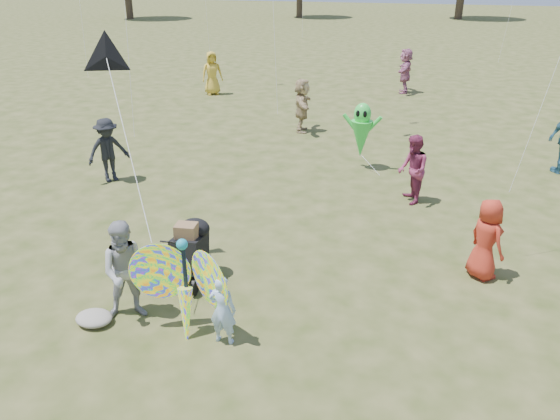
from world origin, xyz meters
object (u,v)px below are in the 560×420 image
Objects in this scene: crowd_e at (413,170)px; crowd_j at (405,71)px; crowd_b at (108,150)px; crowd_g at (212,73)px; jogging_stroller at (190,248)px; child_girl at (223,310)px; crowd_a at (486,239)px; alien_kite at (361,132)px; adult_man at (127,271)px; crowd_d at (302,105)px; butterfly_kite at (185,288)px.

crowd_j is (-1.36, 11.92, 0.13)m from crowd_e.
crowd_e is at bearing -45.76° from crowd_b.
jogging_stroller is (5.71, -13.72, -0.26)m from crowd_g.
crowd_g reaches higher than jogging_stroller.
child_girl is 0.98× the size of jogging_stroller.
crowd_j is at bearing -29.30° from crowd_a.
crowd_a is 15.13m from crowd_j.
crowd_a is 0.90× the size of crowd_b.
crowd_a is 0.82× the size of alien_kite.
crowd_g is (-5.30, 14.95, 0.08)m from adult_man.
crowd_e is at bearing 46.25° from jogging_stroller.
crowd_e reaches higher than crowd_a.
crowd_b is at bearing 36.38° from crowd_a.
adult_man is at bearing 168.57° from crowd_d.
crowd_d reaches higher than crowd_a.
crowd_j is 1.04× the size of alien_kite.
crowd_d is (-0.27, 10.65, 0.06)m from adult_man.
crowd_d is at bearing 96.63° from butterfly_kite.
adult_man is 6.10m from crowd_b.
crowd_a is at bearing 0.28° from adult_man.
alien_kite is (1.72, 6.47, 0.36)m from jogging_stroller.
crowd_j is 1.04× the size of butterfly_kite.
crowd_g is (-8.91, 9.17, 0.10)m from crowd_e.
crowd_e is 5.56m from jogging_stroller.
crowd_b is 1.45× the size of jogging_stroller.
child_girl is at bearing -100.57° from crowd_g.
crowd_a is 3.29m from crowd_e.
butterfly_kite is (1.25, -10.75, -0.11)m from crowd_d.
butterfly_kite is at bearing 85.46° from crowd_a.
jogging_stroller is (-1.85, -16.47, -0.29)m from crowd_j.
child_girl is at bearing -96.97° from crowd_b.
crowd_j is 16.58m from jogging_stroller.
adult_man is 1.31m from jogging_stroller.
crowd_d reaches higher than crowd_b.
crowd_j is (-2.83, 14.86, 0.20)m from crowd_a.
crowd_j is at bearing -93.67° from child_girl.
jogging_stroller reaches higher than child_girl.
crowd_b is at bearing -154.21° from alien_kite.
jogging_stroller is 1.44m from butterfly_kite.
crowd_e is at bearing -52.30° from alien_kite.
crowd_b is 10.17m from crowd_g.
jogging_stroller is at bearing 42.70° from adult_man.
crowd_e is 12.79m from crowd_g.
crowd_e is 1.42× the size of jogging_stroller.
crowd_b is 0.90× the size of crowd_g.
crowd_e is (3.88, -4.88, -0.07)m from crowd_d.
alien_kite is at bearing 45.68° from adult_man.
jogging_stroller is at bearing -51.43° from child_girl.
crowd_b is 6.36m from alien_kite.
crowd_a is at bearing 35.52° from butterfly_kite.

